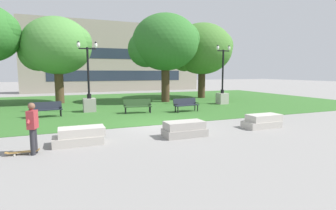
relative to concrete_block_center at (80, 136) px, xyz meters
The scene contains 16 objects.
ground_plane 4.58m from the concrete_block_center, 29.51° to the left, with size 140.00×140.00×0.00m, color gray.
grass_lawn 12.88m from the concrete_block_center, 72.03° to the left, with size 40.00×20.00×0.02m, color #336628.
concrete_block_center is the anchor object (origin of this frame).
concrete_block_left 4.19m from the concrete_block_center, ahead, with size 1.80×0.90×0.64m.
concrete_block_right 8.49m from the concrete_block_center, ahead, with size 1.87×0.90×0.64m.
person_skateboarder 1.77m from the concrete_block_center, 154.65° to the right, with size 0.35×0.58×1.71m.
skateboard 1.94m from the concrete_block_center, 162.10° to the right, with size 1.02×0.26×0.14m.
park_bench_near_left 9.24m from the concrete_block_center, 38.56° to the left, with size 1.86×0.77×0.90m.
park_bench_near_right 7.11m from the concrete_block_center, 101.98° to the left, with size 1.85×0.74×0.90m.
park_bench_far_left 7.57m from the concrete_block_center, 57.86° to the left, with size 1.85×0.76×0.90m.
lamp_post_center 14.75m from the concrete_block_center, 35.47° to the left, with size 1.32×0.80×4.91m.
lamp_post_left 8.33m from the concrete_block_center, 82.05° to the left, with size 1.32×0.80×4.71m.
tree_near_right 15.06m from the concrete_block_center, 93.19° to the left, with size 5.93×5.65×7.28m.
tree_far_left 19.64m from the concrete_block_center, 47.16° to the left, with size 6.43×6.12×7.64m.
tree_far_right 15.17m from the concrete_block_center, 55.78° to the left, with size 6.14×5.84×7.77m.
building_facade_distant 27.96m from the concrete_block_center, 75.64° to the left, with size 24.47×1.03×9.54m.
Camera 1 is at (-4.52, -12.38, 2.69)m, focal length 28.00 mm.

